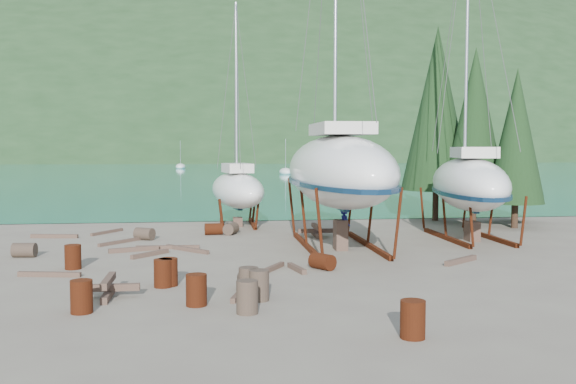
{
  "coord_description": "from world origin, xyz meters",
  "views": [
    {
      "loc": [
        -2.51,
        -22.76,
        4.38
      ],
      "look_at": [
        0.72,
        3.0,
        2.56
      ],
      "focal_mm": 40.0,
      "sensor_mm": 36.0,
      "label": 1
    }
  ],
  "objects": [
    {
      "name": "worker",
      "position": [
        3.31,
        4.04,
        0.92
      ],
      "size": [
        0.58,
        0.75,
        1.83
      ],
      "primitive_type": "imported",
      "rotation": [
        0.0,
        0.0,
        1.34
      ],
      "color": "#131356",
      "rests_on": "ground"
    },
    {
      "name": "drum_15",
      "position": [
        -9.78,
        3.62,
        0.29
      ],
      "size": [
        0.94,
        0.67,
        0.58
      ],
      "primitive_type": "cylinder",
      "rotation": [
        1.57,
        0.0,
        1.47
      ],
      "color": "#2D2823",
      "rests_on": "ground"
    },
    {
      "name": "far_house_left",
      "position": [
        -60.0,
        190.0,
        2.92
      ],
      "size": [
        6.6,
        5.6,
        5.6
      ],
      "color": "beige",
      "rests_on": "ground"
    },
    {
      "name": "timber_15",
      "position": [
        -6.51,
        6.94,
        0.07
      ],
      "size": [
        1.69,
        2.06,
        0.15
      ],
      "primitive_type": "cube",
      "rotation": [
        0.0,
        0.0,
        2.47
      ],
      "color": "brown",
      "rests_on": "ground"
    },
    {
      "name": "ground",
      "position": [
        0.0,
        0.0,
        0.0
      ],
      "size": [
        600.0,
        600.0,
        0.0
      ],
      "primitive_type": "plane",
      "color": "#6B6054",
      "rests_on": "ground"
    },
    {
      "name": "timber_pile_aft",
      "position": [
        2.74,
        7.93,
        0.3
      ],
      "size": [
        1.8,
        1.8,
        0.6
      ],
      "color": "brown",
      "rests_on": "ground"
    },
    {
      "name": "moored_boat_mid",
      "position": [
        10.0,
        80.0,
        0.39
      ],
      "size": [
        2.0,
        5.0,
        6.05
      ],
      "color": "white",
      "rests_on": "ground"
    },
    {
      "name": "drum_3",
      "position": [
        -2.85,
        -5.12,
        0.44
      ],
      "size": [
        0.58,
        0.58,
        0.88
      ],
      "primitive_type": "cylinder",
      "color": "#53240E",
      "rests_on": "ground"
    },
    {
      "name": "small_sailboat_shore",
      "position": [
        -0.89,
        12.94,
        2.04
      ],
      "size": [
        3.71,
        8.04,
        12.38
      ],
      "rotation": [
        0.0,
        0.0,
        0.17
      ],
      "color": "white",
      "rests_on": "ground"
    },
    {
      "name": "drum_5",
      "position": [
        -1.08,
        -4.73,
        0.44
      ],
      "size": [
        0.58,
        0.58,
        0.88
      ],
      "primitive_type": "cylinder",
      "color": "#2D2823",
      "rests_on": "ground"
    },
    {
      "name": "timber_2",
      "position": [
        -9.89,
        9.09,
        0.09
      ],
      "size": [
        2.3,
        0.55,
        0.19
      ],
      "primitive_type": "cube",
      "rotation": [
        0.0,
        0.0,
        1.41
      ],
      "color": "brown",
      "rests_on": "ground"
    },
    {
      "name": "drum_8",
      "position": [
        -7.35,
        0.83,
        0.44
      ],
      "size": [
        0.58,
        0.58,
        0.88
      ],
      "primitive_type": "cylinder",
      "color": "#53240E",
      "rests_on": "ground"
    },
    {
      "name": "drum_6",
      "position": [
        1.54,
        -0.37,
        0.29
      ],
      "size": [
        0.98,
        1.05,
        0.58
      ],
      "primitive_type": "cylinder",
      "rotation": [
        1.57,
        0.0,
        0.6
      ],
      "color": "#53240E",
      "rests_on": "ground"
    },
    {
      "name": "large_sailboat_far",
      "position": [
        9.74,
        6.18,
        2.7
      ],
      "size": [
        5.15,
        10.84,
        16.52
      ],
      "rotation": [
        0.0,
        0.0,
        -0.21
      ],
      "color": "white",
      "rests_on": "ground"
    },
    {
      "name": "timber_8",
      "position": [
        -5.62,
        4.51,
        0.09
      ],
      "size": [
        2.04,
        0.89,
        0.19
      ],
      "primitive_type": "cube",
      "rotation": [
        0.0,
        0.0,
        1.92
      ],
      "color": "brown",
      "rests_on": "ground"
    },
    {
      "name": "drum_17",
      "position": [
        -1.51,
        -6.12,
        0.44
      ],
      "size": [
        0.58,
        0.58,
        0.88
      ],
      "primitive_type": "cylinder",
      "color": "#2D2823",
      "rests_on": "ground"
    },
    {
      "name": "cypress_near_right",
      "position": [
        12.5,
        12.0,
        5.79
      ],
      "size": [
        3.6,
        3.6,
        10.0
      ],
      "color": "black",
      "rests_on": "ground"
    },
    {
      "name": "drum_4",
      "position": [
        -2.24,
        9.3,
        0.29
      ],
      "size": [
        0.92,
        0.65,
        0.58
      ],
      "primitive_type": "cylinder",
      "rotation": [
        1.57,
        0.0,
        1.65
      ],
      "color": "#53240E",
      "rests_on": "ground"
    },
    {
      "name": "timber_7",
      "position": [
        0.59,
        -0.51,
        0.09
      ],
      "size": [
        0.5,
        1.53,
        0.17
      ],
      "primitive_type": "cube",
      "rotation": [
        0.0,
        0.0,
        0.22
      ],
      "color": "brown",
      "rests_on": "ground"
    },
    {
      "name": "timber_10",
      "position": [
        -3.4,
        4.35,
        0.08
      ],
      "size": [
        1.87,
        2.03,
        0.16
      ],
      "primitive_type": "cube",
      "rotation": [
        0.0,
        0.0,
        0.74
      ],
      "color": "brown",
      "rests_on": "ground"
    },
    {
      "name": "far_house_center",
      "position": [
        -20.0,
        190.0,
        2.92
      ],
      "size": [
        6.6,
        5.6,
        5.6
      ],
      "color": "beige",
      "rests_on": "ground"
    },
    {
      "name": "cypress_far_right",
      "position": [
        15.5,
        13.0,
        5.21
      ],
      "size": [
        3.24,
        3.24,
        9.0
      ],
      "color": "black",
      "rests_on": "ground"
    },
    {
      "name": "timber_12",
      "position": [
        -7.86,
        -0.5,
        0.08
      ],
      "size": [
        2.17,
        0.59,
        0.17
      ],
      "primitive_type": "cube",
      "rotation": [
        0.0,
        0.0,
        1.37
      ],
      "color": "brown",
      "rests_on": "ground"
    },
    {
      "name": "timber_0",
      "position": [
        -7.62,
        10.5,
        0.07
      ],
      "size": [
        1.34,
        2.07,
        0.14
      ],
      "primitive_type": "cube",
      "rotation": [
        0.0,
        0.0,
        2.59
      ],
      "color": "brown",
      "rests_on": "ground"
    },
    {
      "name": "timber_pile_fore",
      "position": [
        -5.41,
        -3.85,
        0.3
      ],
      "size": [
        1.8,
        1.8,
        0.6
      ],
      "color": "brown",
      "rests_on": "ground"
    },
    {
      "name": "drum_16",
      "position": [
        -1.35,
        -4.29,
        0.44
      ],
      "size": [
        0.58,
        0.58,
        0.88
      ],
      "primitive_type": "cylinder",
      "color": "#2D2823",
      "rests_on": "ground"
    },
    {
      "name": "drum_11",
      "position": [
        -1.37,
        9.34,
        0.29
      ],
      "size": [
        0.87,
        1.03,
        0.58
      ],
      "primitive_type": "cylinder",
      "rotation": [
        1.57,
        0.0,
        2.75
      ],
      "color": "#2D2823",
      "rests_on": "ground"
    },
    {
      "name": "timber_5",
      "position": [
        -0.56,
        -0.86,
        0.08
      ],
      "size": [
        1.66,
        2.78,
        0.16
      ],
      "primitive_type": "cube",
      "rotation": [
        0.0,
        0.0,
        2.63
      ],
      "color": "brown",
      "rests_on": "ground"
    },
    {
      "name": "far_house_right",
      "position": [
        30.0,
        190.0,
        2.92
      ],
      "size": [
        6.6,
        5.6,
        5.6
      ],
      "color": "beige",
      "rests_on": "ground"
    },
    {
      "name": "drum_13",
      "position": [
        -3.77,
        -2.44,
        0.44
      ],
      "size": [
        0.58,
        0.58,
        0.88
      ],
      "primitive_type": "cylinder",
      "color": "#53240E",
      "rests_on": "ground"
    },
    {
      "name": "cypress_mid_right",
      "position": [
        14.0,
        10.0,
        4.92
      ],
      "size": [
        3.06,
        3.06,
        8.5
      ],
      "color": "black",
      "rests_on": "ground"
    },
    {
      "name": "large_sailboat_near",
      "position": [
        3.1,
        4.55,
        3.38
      ],
      "size": [
        3.91,
        13.36,
        21.02
      ],
      "rotation": [
        0.0,
        0.0,
        -0.0
      ],
      "color": "white",
      "rests_on": "ground"
    },
    {
      "name": "drum_7",
      "position": [
        2.13,
        -8.79,
        0.44
      ],
      "size": [
        0.58,
        0.58,
        0.88
      ],
      "primitive_type": "cylinder",
      "color": "#53240E",
      "rests_on": "ground"
    },
    {
      "name": "drum_9",
      "position": [
        -5.51,
        7.93,
        0.29
      ],
      "size": [
        1.05,
        0.94,
        0.58
      ],
      "primitive_type": "cylinder",
      "rotation": [
        1.57,
        0.0,
        1.05
      ],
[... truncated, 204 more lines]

